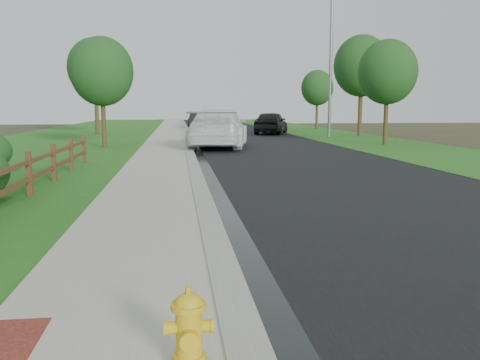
{
  "coord_description": "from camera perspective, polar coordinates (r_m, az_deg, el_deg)",
  "views": [
    {
      "loc": [
        -0.17,
        -4.65,
        2.13
      ],
      "look_at": [
        0.99,
        4.63,
        0.77
      ],
      "focal_mm": 38.0,
      "sensor_mm": 36.0,
      "label": 1
    }
  ],
  "objects": [
    {
      "name": "ground",
      "position": [
        5.12,
        -4.78,
        -16.36
      ],
      "size": [
        120.0,
        120.0,
        0.0
      ],
      "primitive_type": "plane",
      "color": "#352F1D"
    },
    {
      "name": "road",
      "position": [
        39.99,
        -0.26,
        5.19
      ],
      "size": [
        8.0,
        90.0,
        0.02
      ],
      "primitive_type": "cube",
      "color": "black",
      "rests_on": "ground"
    },
    {
      "name": "curb",
      "position": [
        39.71,
        -6.31,
        5.19
      ],
      "size": [
        0.4,
        90.0,
        0.12
      ],
      "primitive_type": "cube",
      "color": "gray",
      "rests_on": "ground"
    },
    {
      "name": "wet_gutter",
      "position": [
        39.72,
        -5.8,
        5.15
      ],
      "size": [
        0.5,
        90.0,
        0.0
      ],
      "primitive_type": "cube",
      "color": "black",
      "rests_on": "road"
    },
    {
      "name": "sidewalk",
      "position": [
        39.71,
        -8.2,
        5.15
      ],
      "size": [
        2.2,
        90.0,
        0.1
      ],
      "primitive_type": "cube",
      "color": "#A6A190",
      "rests_on": "ground"
    },
    {
      "name": "grass_strip",
      "position": [
        39.79,
        -10.94,
        5.06
      ],
      "size": [
        1.6,
        90.0,
        0.06
      ],
      "primitive_type": "cube",
      "color": "#1F5217",
      "rests_on": "ground"
    },
    {
      "name": "lawn_near",
      "position": [
        40.47,
        -18.33,
        4.83
      ],
      "size": [
        9.0,
        90.0,
        0.04
      ],
      "primitive_type": "cube",
      "color": "#1F5217",
      "rests_on": "ground"
    },
    {
      "name": "verge_far",
      "position": [
        41.39,
        9.31,
        5.2
      ],
      "size": [
        6.0,
        90.0,
        0.04
      ],
      "primitive_type": "cube",
      "color": "#1F5217",
      "rests_on": "ground"
    },
    {
      "name": "ranch_fence",
      "position": [
        11.67,
        -24.15,
        0.07
      ],
      "size": [
        0.12,
        16.92,
        1.1
      ],
      "color": "#432616",
      "rests_on": "ground"
    },
    {
      "name": "fire_hydrant",
      "position": [
        4.13,
        -5.75,
        -16.5
      ],
      "size": [
        0.42,
        0.34,
        0.66
      ],
      "color": "gold",
      "rests_on": "sidewalk"
    },
    {
      "name": "white_suv",
      "position": [
        26.43,
        -2.42,
        5.79
      ],
      "size": [
        3.92,
        7.17,
        1.97
      ],
      "primitive_type": "imported",
      "rotation": [
        0.0,
        0.0,
        2.96
      ],
      "color": "white",
      "rests_on": "road"
    },
    {
      "name": "dark_car_mid",
      "position": [
        40.05,
        3.51,
        6.45
      ],
      "size": [
        3.75,
        5.55,
        1.75
      ],
      "primitive_type": "imported",
      "rotation": [
        0.0,
        0.0,
        2.78
      ],
      "color": "black",
      "rests_on": "road"
    },
    {
      "name": "dark_car_far",
      "position": [
        50.12,
        -4.67,
        6.69
      ],
      "size": [
        2.25,
        4.93,
        1.57
      ],
      "primitive_type": "imported",
      "rotation": [
        0.0,
        0.0,
        -0.13
      ],
      "color": "black",
      "rests_on": "road"
    },
    {
      "name": "streetlight",
      "position": [
        36.08,
        9.93,
        13.81
      ],
      "size": [
        2.2,
        1.13,
        10.08
      ],
      "color": "slate",
      "rests_on": "ground"
    },
    {
      "name": "tree_near_left",
      "position": [
        27.38,
        -15.26,
        11.66
      ],
      "size": [
        3.2,
        3.2,
        5.67
      ],
      "color": "#3D2C19",
      "rests_on": "ground"
    },
    {
      "name": "tree_near_right",
      "position": [
        29.41,
        16.24,
        11.54
      ],
      "size": [
        3.2,
        3.2,
        5.77
      ],
      "color": "#3D2C19",
      "rests_on": "ground"
    },
    {
      "name": "tree_mid_left",
      "position": [
        40.55,
        -15.98,
        12.0
      ],
      "size": [
        4.06,
        4.06,
        7.27
      ],
      "color": "#3D2C19",
      "rests_on": "ground"
    },
    {
      "name": "tree_mid_right",
      "position": [
        38.01,
        13.49,
        12.33
      ],
      "size": [
        3.97,
        3.97,
        7.19
      ],
      "color": "#3D2C19",
      "rests_on": "ground"
    },
    {
      "name": "tree_far_right",
      "position": [
        48.83,
        8.67,
        10.19
      ],
      "size": [
        3.01,
        3.01,
        5.55
      ],
      "color": "#3D2C19",
      "rests_on": "ground"
    }
  ]
}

